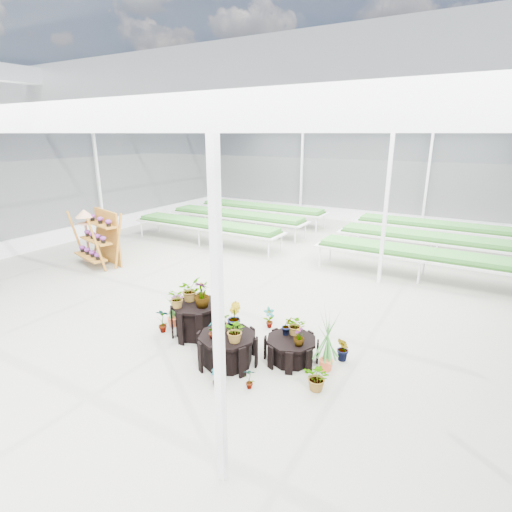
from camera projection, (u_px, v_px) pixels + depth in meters
The scene contains 10 objects.
ground_plane at pixel (215, 311), 9.83m from camera, with size 24.00×24.00×0.00m, color gray.
greenhouse_shell at pixel (212, 222), 9.17m from camera, with size 18.00×24.00×4.50m, color white, non-canonical shape.
steel_frame at pixel (212, 222), 9.17m from camera, with size 18.00×24.00×4.50m, color silver, non-canonical shape.
nursery_benches at pixel (323, 234), 15.65m from camera, with size 16.00×7.00×0.84m, color silver, non-canonical shape.
plinth_tall at pixel (197, 319), 8.59m from camera, with size 1.05×1.05×0.72m, color black.
plinth_mid at pixel (227, 349), 7.54m from camera, with size 1.12×1.12×0.59m, color black.
plinth_low at pixel (291, 349), 7.65m from camera, with size 1.00×1.00×0.45m, color black.
shelf_rack at pixel (97, 239), 13.02m from camera, with size 1.70×0.90×1.80m, color #97601C, non-canonical shape.
bird_table at pixel (87, 235), 13.49m from camera, with size 0.43×0.43×1.79m, color tan, non-canonical shape.
nursery_plants at pixel (240, 321), 8.00m from camera, with size 4.28×2.69×1.34m.
Camera 1 is at (5.39, -7.27, 4.20)m, focal length 28.00 mm.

